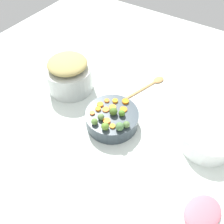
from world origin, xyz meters
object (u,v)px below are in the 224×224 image
object	(u,v)px
wooden_spoon	(152,84)
ham_plate	(197,209)
metal_pot	(70,78)
serving_bowl_carrots	(112,118)
casserole_dish	(207,139)

from	to	relation	value
wooden_spoon	ham_plate	xyz separation A→B (m)	(0.54, 0.47, 0.00)
metal_pot	wooden_spoon	size ratio (longest dim) A/B	0.82
serving_bowl_carrots	metal_pot	world-z (taller)	metal_pot
serving_bowl_carrots	casserole_dish	xyz separation A→B (m)	(-0.13, 0.43, 0.01)
casserole_dish	metal_pot	bearing A→B (deg)	-87.04
serving_bowl_carrots	metal_pot	distance (m)	0.35
wooden_spoon	ham_plate	size ratio (longest dim) A/B	1.24
casserole_dish	ham_plate	distance (m)	0.32
metal_pot	ham_plate	bearing A→B (deg)	72.47
serving_bowl_carrots	wooden_spoon	bearing A→B (deg)	174.76
wooden_spoon	casserole_dish	xyz separation A→B (m)	(0.24, 0.40, 0.04)
metal_pot	ham_plate	xyz separation A→B (m)	(0.27, 0.85, -0.06)
casserole_dish	ham_plate	xyz separation A→B (m)	(0.31, 0.08, -0.04)
metal_pot	ham_plate	distance (m)	0.89
metal_pot	casserole_dish	xyz separation A→B (m)	(-0.04, 0.77, -0.02)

